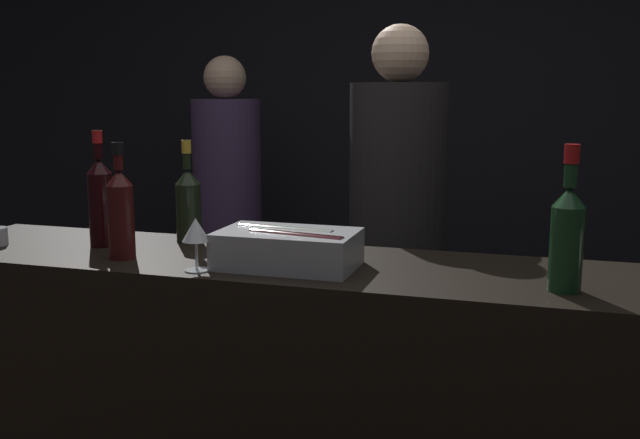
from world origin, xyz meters
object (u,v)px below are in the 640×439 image
ice_bin_with_bottles (288,247)px  champagne_bottle (188,202)px  red_wine_bottle_black_foil (121,211)px  red_wine_bottle_burgundy (567,233)px  wine_glass (196,232)px  red_wine_bottle_tall (101,199)px  person_blond_tee (397,235)px  person_in_hoodie (228,206)px

ice_bin_with_bottles → champagne_bottle: champagne_bottle is taller
red_wine_bottle_black_foil → red_wine_bottle_burgundy: bearing=0.3°
ice_bin_with_bottles → champagne_bottle: (-0.42, 0.23, 0.07)m
wine_glass → red_wine_bottle_burgundy: size_ratio=0.41×
ice_bin_with_bottles → wine_glass: bearing=-151.8°
ice_bin_with_bottles → red_wine_bottle_black_foil: (-0.50, -0.04, 0.08)m
red_wine_bottle_black_foil → red_wine_bottle_tall: bearing=139.5°
red_wine_bottle_black_foil → ice_bin_with_bottles: bearing=4.9°
wine_glass → person_blond_tee: bearing=68.3°
champagne_bottle → red_wine_bottle_tall: bearing=-147.9°
red_wine_bottle_tall → champagne_bottle: (0.23, 0.14, -0.02)m
red_wine_bottle_black_foil → person_blond_tee: (0.65, 0.85, -0.19)m
ice_bin_with_bottles → red_wine_bottle_tall: 0.66m
champagne_bottle → person_in_hoodie: bearing=108.9°
red_wine_bottle_burgundy → red_wine_bottle_tall: bearing=174.8°
red_wine_bottle_tall → person_in_hoodie: size_ratio=0.21×
champagne_bottle → wine_glass: bearing=-59.9°
red_wine_bottle_burgundy → person_blond_tee: size_ratio=0.20×
red_wine_bottle_tall → person_blond_tee: (0.80, 0.72, -0.20)m
red_wine_bottle_tall → red_wine_bottle_burgundy: (1.37, -0.13, -0.00)m
wine_glass → person_blond_tee: size_ratio=0.08×
champagne_bottle → red_wine_bottle_black_foil: 0.28m
wine_glass → red_wine_bottle_tall: size_ratio=0.40×
red_wine_bottle_tall → wine_glass: bearing=-25.7°
champagne_bottle → red_wine_bottle_burgundy: size_ratio=0.92×
red_wine_bottle_black_foil → person_in_hoodie: bearing=103.0°
red_wine_bottle_tall → champagne_bottle: 0.27m
champagne_bottle → person_in_hoodie: 1.32m
ice_bin_with_bottles → red_wine_bottle_tall: (-0.65, 0.09, 0.09)m
ice_bin_with_bottles → wine_glass: wine_glass is taller
wine_glass → ice_bin_with_bottles: bearing=28.2°
person_in_hoodie → red_wine_bottle_black_foil: bearing=5.5°
champagne_bottle → person_in_hoodie: person_in_hoodie is taller
person_in_hoodie → ice_bin_with_bottles: bearing=22.5°
red_wine_bottle_burgundy → red_wine_bottle_black_foil: bearing=-179.7°
champagne_bottle → red_wine_bottle_black_foil: red_wine_bottle_black_foil is taller
red_wine_bottle_burgundy → champagne_bottle: bearing=166.8°
champagne_bottle → person_blond_tee: bearing=45.2°
wine_glass → champagne_bottle: 0.41m
red_wine_bottle_tall → red_wine_bottle_burgundy: size_ratio=1.02×
person_in_hoodie → wine_glass: bearing=14.0°
ice_bin_with_bottles → champagne_bottle: bearing=151.2°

